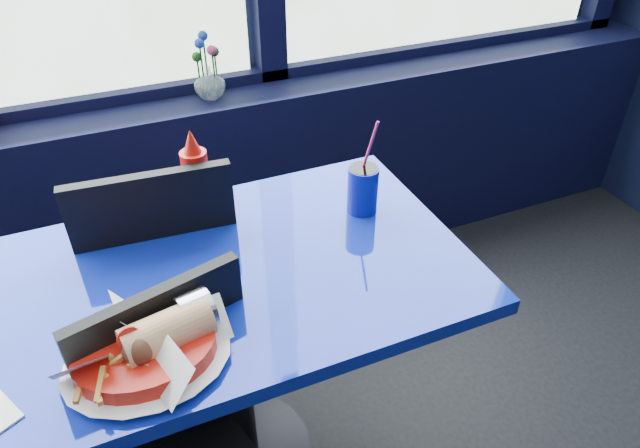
{
  "coord_description": "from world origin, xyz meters",
  "views": [
    {
      "loc": [
        0.14,
        0.99,
        1.63
      ],
      "look_at": [
        0.56,
        1.98,
        0.83
      ],
      "focal_mm": 32.0,
      "sensor_mm": 36.0,
      "label": 1
    }
  ],
  "objects_px": {
    "chair_near_back": "(160,272)",
    "food_basket": "(149,350)",
    "flower_vase": "(209,79)",
    "near_table": "(221,329)",
    "ketchup_bottle": "(197,180)",
    "soda_cup": "(363,188)"
  },
  "relations": [
    {
      "from": "ketchup_bottle",
      "to": "chair_near_back",
      "type": "bearing_deg",
      "value": 149.99
    },
    {
      "from": "soda_cup",
      "to": "flower_vase",
      "type": "bearing_deg",
      "value": 105.62
    },
    {
      "from": "flower_vase",
      "to": "food_basket",
      "type": "distance_m",
      "value": 1.14
    },
    {
      "from": "near_table",
      "to": "chair_near_back",
      "type": "height_order",
      "value": "chair_near_back"
    },
    {
      "from": "flower_vase",
      "to": "ketchup_bottle",
      "type": "xyz_separation_m",
      "value": [
        -0.19,
        -0.62,
        -0.01
      ]
    },
    {
      "from": "food_basket",
      "to": "near_table",
      "type": "bearing_deg",
      "value": 63.82
    },
    {
      "from": "flower_vase",
      "to": "soda_cup",
      "type": "relative_size",
      "value": 0.83
    },
    {
      "from": "flower_vase",
      "to": "soda_cup",
      "type": "height_order",
      "value": "flower_vase"
    },
    {
      "from": "chair_near_back",
      "to": "flower_vase",
      "type": "relative_size",
      "value": 4.08
    },
    {
      "from": "flower_vase",
      "to": "chair_near_back",
      "type": "bearing_deg",
      "value": -120.81
    },
    {
      "from": "food_basket",
      "to": "ketchup_bottle",
      "type": "relative_size",
      "value": 1.3
    },
    {
      "from": "near_table",
      "to": "food_basket",
      "type": "relative_size",
      "value": 3.67
    },
    {
      "from": "flower_vase",
      "to": "food_basket",
      "type": "height_order",
      "value": "flower_vase"
    },
    {
      "from": "near_table",
      "to": "ketchup_bottle",
      "type": "height_order",
      "value": "ketchup_bottle"
    },
    {
      "from": "chair_near_back",
      "to": "flower_vase",
      "type": "bearing_deg",
      "value": -116.38
    },
    {
      "from": "soda_cup",
      "to": "food_basket",
      "type": "bearing_deg",
      "value": -153.17
    },
    {
      "from": "near_table",
      "to": "food_basket",
      "type": "distance_m",
      "value": 0.35
    },
    {
      "from": "chair_near_back",
      "to": "food_basket",
      "type": "distance_m",
      "value": 0.59
    },
    {
      "from": "near_table",
      "to": "soda_cup",
      "type": "height_order",
      "value": "soda_cup"
    },
    {
      "from": "food_basket",
      "to": "soda_cup",
      "type": "distance_m",
      "value": 0.68
    },
    {
      "from": "chair_near_back",
      "to": "soda_cup",
      "type": "xyz_separation_m",
      "value": [
        0.53,
        -0.22,
        0.28
      ]
    },
    {
      "from": "food_basket",
      "to": "flower_vase",
      "type": "bearing_deg",
      "value": 83.41
    }
  ]
}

